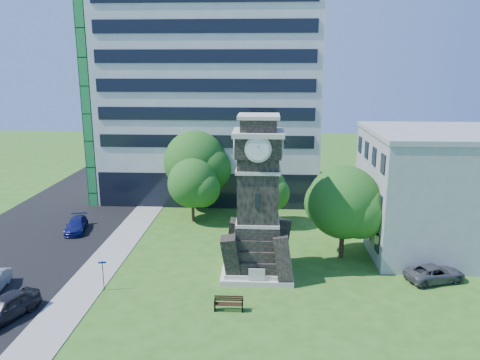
# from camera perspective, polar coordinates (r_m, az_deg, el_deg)

# --- Properties ---
(ground) EXTENTS (160.00, 160.00, 0.00)m
(ground) POSITION_cam_1_polar(r_m,az_deg,el_deg) (35.62, -2.89, -12.32)
(ground) COLOR #305D1A
(ground) RESTS_ON ground
(sidewalk) EXTENTS (3.00, 70.00, 0.06)m
(sidewalk) POSITION_cam_1_polar(r_m,az_deg,el_deg) (42.04, -15.29, -8.55)
(sidewalk) COLOR gray
(sidewalk) RESTS_ON ground
(street) EXTENTS (14.00, 80.00, 0.02)m
(street) POSITION_cam_1_polar(r_m,az_deg,el_deg) (45.41, -25.62, -7.80)
(street) COLOR black
(street) RESTS_ON ground
(clock_tower) EXTENTS (5.40, 5.40, 12.22)m
(clock_tower) POSITION_cam_1_polar(r_m,az_deg,el_deg) (35.35, 2.19, -3.30)
(clock_tower) COLOR beige
(clock_tower) RESTS_ON ground
(office_tall) EXTENTS (26.20, 15.11, 28.60)m
(office_tall) POSITION_cam_1_polar(r_m,az_deg,el_deg) (58.04, -3.56, 12.35)
(office_tall) COLOR silver
(office_tall) RESTS_ON ground
(office_low) EXTENTS (15.20, 12.20, 10.40)m
(office_low) POSITION_cam_1_polar(r_m,az_deg,el_deg) (44.31, 24.86, -1.16)
(office_low) COLOR #A1A3A6
(office_low) RESTS_ON ground
(car_street_south) EXTENTS (3.32, 4.99, 1.58)m
(car_street_south) POSITION_cam_1_polar(r_m,az_deg,el_deg) (34.04, -26.71, -13.71)
(car_street_south) COLOR black
(car_street_south) RESTS_ON ground
(car_street_north) EXTENTS (2.67, 4.63, 1.26)m
(car_street_north) POSITION_cam_1_polar(r_m,az_deg,el_deg) (48.15, -19.33, -5.21)
(car_street_north) COLOR navy
(car_street_north) RESTS_ON ground
(car_east_lot) EXTENTS (4.92, 3.39, 1.25)m
(car_east_lot) POSITION_cam_1_polar(r_m,az_deg,el_deg) (38.33, 22.65, -10.44)
(car_east_lot) COLOR #4E4F54
(car_east_lot) RESTS_ON ground
(park_bench) EXTENTS (1.92, 0.51, 0.99)m
(park_bench) POSITION_cam_1_polar(r_m,az_deg,el_deg) (31.69, -1.39, -14.75)
(park_bench) COLOR black
(park_bench) RESTS_ON ground
(street_sign) EXTENTS (0.54, 0.05, 2.25)m
(street_sign) POSITION_cam_1_polar(r_m,az_deg,el_deg) (35.21, -16.38, -10.69)
(street_sign) COLOR black
(street_sign) RESTS_ON ground
(tree_nw) EXTENTS (7.67, 6.98, 8.80)m
(tree_nw) POSITION_cam_1_polar(r_m,az_deg,el_deg) (51.87, -5.33, 1.99)
(tree_nw) COLOR #332114
(tree_nw) RESTS_ON ground
(tree_nc) EXTENTS (5.53, 5.02, 6.58)m
(tree_nc) POSITION_cam_1_polar(r_m,az_deg,el_deg) (47.63, -5.74, -0.57)
(tree_nc) COLOR #332114
(tree_nc) RESTS_ON ground
(tree_ne) EXTENTS (5.05, 4.59, 6.13)m
(tree_ne) POSITION_cam_1_polar(r_m,az_deg,el_deg) (46.52, 2.92, -1.15)
(tree_ne) COLOR #332114
(tree_ne) RESTS_ON ground
(tree_east) EXTENTS (6.62, 6.02, 7.83)m
(tree_east) POSITION_cam_1_polar(r_m,az_deg,el_deg) (39.18, 12.65, -2.92)
(tree_east) COLOR #332114
(tree_east) RESTS_ON ground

